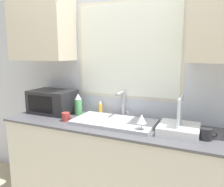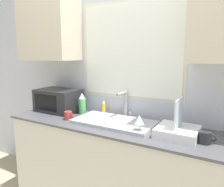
{
  "view_description": "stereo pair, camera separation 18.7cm",
  "coord_description": "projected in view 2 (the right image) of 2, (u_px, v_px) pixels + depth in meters",
  "views": [
    {
      "loc": [
        0.73,
        -1.43,
        1.5
      ],
      "look_at": [
        -0.02,
        0.25,
        1.17
      ],
      "focal_mm": 35.0,
      "sensor_mm": 36.0,
      "label": 1
    },
    {
      "loc": [
        0.89,
        -1.35,
        1.5
      ],
      "look_at": [
        -0.02,
        0.25,
        1.17
      ],
      "focal_mm": 35.0,
      "sensor_mm": 36.0,
      "label": 2
    }
  ],
  "objects": [
    {
      "name": "dish_rack",
      "position": [
        178.0,
        130.0,
        1.65
      ],
      "size": [
        0.3,
        0.3,
        0.29
      ],
      "color": "white",
      "rests_on": "countertop"
    },
    {
      "name": "spray_bottle",
      "position": [
        82.0,
        104.0,
        2.25
      ],
      "size": [
        0.07,
        0.07,
        0.22
      ],
      "color": "#59B266",
      "rests_on": "countertop"
    },
    {
      "name": "mug_near_sink",
      "position": [
        68.0,
        116.0,
        2.07
      ],
      "size": [
        0.1,
        0.07,
        0.08
      ],
      "color": "#A53833",
      "rests_on": "countertop"
    },
    {
      "name": "microwave",
      "position": [
        58.0,
        100.0,
        2.36
      ],
      "size": [
        0.46,
        0.31,
        0.24
      ],
      "color": "#232326",
      "rests_on": "countertop"
    },
    {
      "name": "wine_glass",
      "position": [
        139.0,
        120.0,
        1.68
      ],
      "size": [
        0.08,
        0.08,
        0.15
      ],
      "color": "silver",
      "rests_on": "countertop"
    },
    {
      "name": "countertop",
      "position": [
        116.0,
        170.0,
        2.01
      ],
      "size": [
        2.11,
        0.58,
        0.89
      ],
      "color": "beige",
      "rests_on": "ground_plane"
    },
    {
      "name": "mug_by_rack",
      "position": [
        205.0,
        137.0,
        1.51
      ],
      "size": [
        0.12,
        0.09,
        0.09
      ],
      "color": "#262628",
      "rests_on": "countertop"
    },
    {
      "name": "faucet",
      "position": [
        125.0,
        102.0,
        2.1
      ],
      "size": [
        0.08,
        0.18,
        0.27
      ],
      "color": "#99999E",
      "rests_on": "countertop"
    },
    {
      "name": "wall_back",
      "position": [
        130.0,
        64.0,
        2.07
      ],
      "size": [
        6.0,
        0.38,
        2.6
      ],
      "color": "silver",
      "rests_on": "ground_plane"
    },
    {
      "name": "soap_bottle",
      "position": [
        104.0,
        109.0,
        2.24
      ],
      "size": [
        0.04,
        0.04,
        0.14
      ],
      "color": "gold",
      "rests_on": "countertop"
    },
    {
      "name": "sink_basin",
      "position": [
        114.0,
        122.0,
        1.95
      ],
      "size": [
        0.73,
        0.39,
        0.03
      ],
      "color": "#B2B2B7",
      "rests_on": "countertop"
    }
  ]
}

